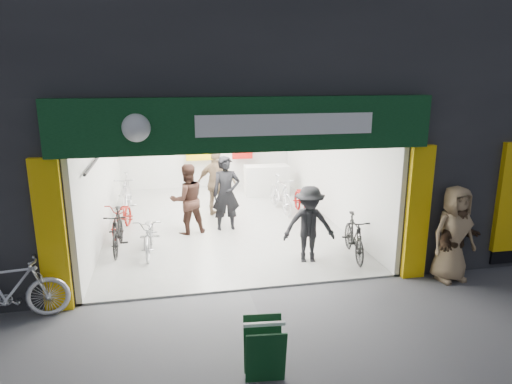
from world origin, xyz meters
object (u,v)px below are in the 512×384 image
object	(u,v)px
bike_left_front	(150,234)
sandwich_board	(264,349)
bike_right_front	(354,237)
parked_bike	(10,291)
pedestrian_near	(453,234)

from	to	relation	value
bike_left_front	sandwich_board	bearing A→B (deg)	-69.51
bike_right_front	parked_bike	xyz separation A→B (m)	(-6.40, -1.38, 0.05)
parked_bike	bike_right_front	bearing A→B (deg)	-84.32
bike_left_front	pedestrian_near	xyz separation A→B (m)	(5.69, -2.51, 0.49)
bike_left_front	bike_right_front	xyz separation A→B (m)	(4.30, -1.14, 0.04)
bike_left_front	bike_right_front	world-z (taller)	bike_right_front
pedestrian_near	sandwich_board	distance (m)	4.72
parked_bike	pedestrian_near	size ratio (longest dim) A/B	0.95
bike_left_front	parked_bike	bearing A→B (deg)	-127.51
parked_bike	pedestrian_near	xyz separation A→B (m)	(7.79, -0.00, 0.40)
pedestrian_near	parked_bike	bearing A→B (deg)	173.13
bike_left_front	parked_bike	world-z (taller)	parked_bike
bike_right_front	pedestrian_near	world-z (taller)	pedestrian_near
pedestrian_near	sandwich_board	size ratio (longest dim) A/B	2.36
pedestrian_near	sandwich_board	xyz separation A→B (m)	(-4.15, -2.21, -0.50)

